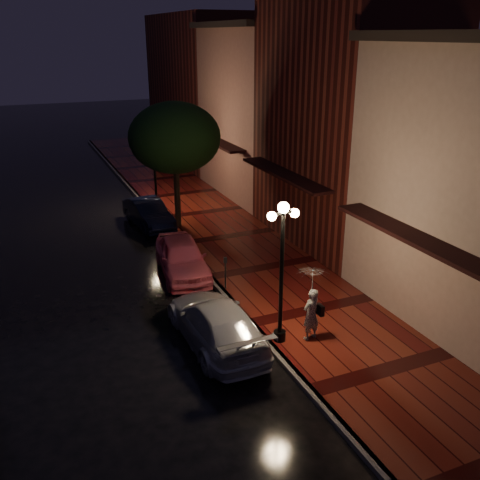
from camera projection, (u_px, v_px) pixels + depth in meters
name	position (u px, v px, depth m)	size (l,w,h in m)	color
ground	(211.00, 280.00, 20.18)	(120.00, 120.00, 0.00)	black
sidewalk	(264.00, 269.00, 20.98)	(4.50, 60.00, 0.15)	#430D0C
curb	(210.00, 278.00, 20.15)	(0.25, 60.00, 0.15)	#595451
storefront_mid	(347.00, 115.00, 22.49)	(5.00, 8.00, 11.00)	#511914
storefront_far	(264.00, 115.00, 29.70)	(5.00, 8.00, 9.00)	#8C5951
storefront_extra	(204.00, 89.00, 38.09)	(5.00, 12.00, 10.00)	#511914
streetlamp_near	(282.00, 265.00, 15.09)	(0.96, 0.36, 4.31)	black
streetlamp_far	(154.00, 163.00, 27.08)	(0.96, 0.36, 4.31)	black
street_tree	(175.00, 140.00, 24.01)	(4.16, 4.16, 5.80)	black
pink_car	(182.00, 257.00, 20.44)	(1.69, 4.21, 1.43)	#EF6278
navy_car	(148.00, 213.00, 25.67)	(1.37, 3.93, 1.29)	black
silver_car	(216.00, 323.00, 15.83)	(1.93, 4.76, 1.38)	#B6B7BE
woman_with_umbrella	(312.00, 293.00, 15.53)	(0.95, 0.97, 2.29)	silver
parking_meter	(225.00, 270.00, 18.92)	(0.13, 0.11, 1.22)	black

